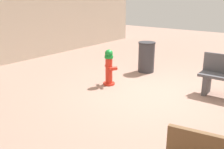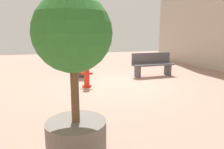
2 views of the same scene
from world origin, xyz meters
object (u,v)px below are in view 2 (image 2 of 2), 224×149
Objects in this scene: bench_near at (152,64)px; fire_hydrant at (87,73)px; planter_tree at (74,64)px; trash_bin at (83,66)px.

fire_hydrant is at bearing 18.31° from bench_near.
fire_hydrant is 3.97m from planter_tree.
bench_near is 2.82m from trash_bin.
planter_tree reaches higher than bench_near.
planter_tree is at bearing 77.44° from fire_hydrant.
bench_near is at bearing 166.83° from trash_bin.
trash_bin is at bearing -100.55° from planter_tree.
trash_bin is (2.75, -0.64, -0.05)m from bench_near.
fire_hydrant is 0.41× the size of planter_tree.
planter_tree is (0.84, 3.78, 0.87)m from fire_hydrant.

